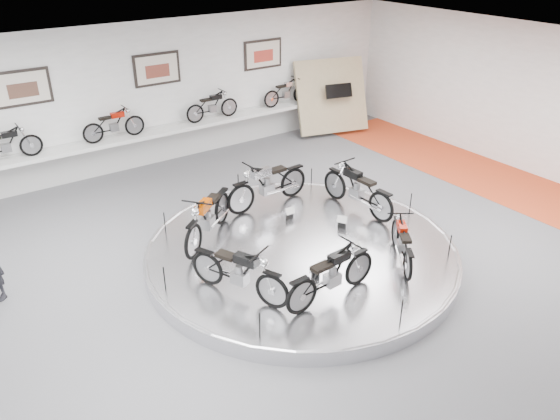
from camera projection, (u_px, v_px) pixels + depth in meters
floor at (310, 265)px, 11.18m from camera, size 16.00×16.00×0.00m
ceiling at (316, 69)px, 9.34m from camera, size 16.00×16.00×0.00m
wall_back at (159, 94)px, 15.35m from camera, size 16.00×0.00×16.00m
wall_right at (552, 105)px, 14.34m from camera, size 0.00×14.00×14.00m
orange_carpet_strip at (510, 185)px, 14.64m from camera, size 2.40×12.60×0.01m
dado_band at (164, 143)px, 16.00m from camera, size 15.68×0.04×1.10m
display_platform at (301, 252)px, 11.32m from camera, size 6.40×6.40×0.30m
platform_rim at (301, 247)px, 11.27m from camera, size 6.40×6.40×0.10m
shelf at (167, 131)px, 15.59m from camera, size 11.00×0.55×0.10m
poster_left at (22, 88)px, 13.21m from camera, size 1.35×0.06×0.88m
poster_center at (157, 69)px, 15.00m from camera, size 1.35×0.06×0.88m
poster_right at (263, 54)px, 16.79m from camera, size 1.35×0.06×0.88m
display_panel at (331, 96)px, 17.90m from camera, size 2.56×1.52×2.30m
shelf_bike_a at (6, 147)px, 13.26m from camera, size 1.22×0.43×0.73m
shelf_bike_b at (114, 126)px, 14.64m from camera, size 1.22×0.43×0.73m
shelf_bike_c at (212, 108)px, 16.17m from camera, size 1.22×0.43×0.73m
shelf_bike_d at (286, 94)px, 17.54m from camera, size 1.22×0.43×0.73m
bike_a at (358, 188)px, 12.48m from camera, size 0.76×1.89×1.09m
bike_b at (268, 183)px, 12.69m from camera, size 1.94×0.77×1.12m
bike_c at (208, 216)px, 11.26m from camera, size 1.89×1.69×1.11m
bike_d at (239, 271)px, 9.52m from camera, size 1.27×1.83×1.02m
bike_e at (332, 274)px, 9.45m from camera, size 1.75×0.71×1.01m
bike_f at (402, 242)px, 10.54m from camera, size 1.31×1.54×0.89m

